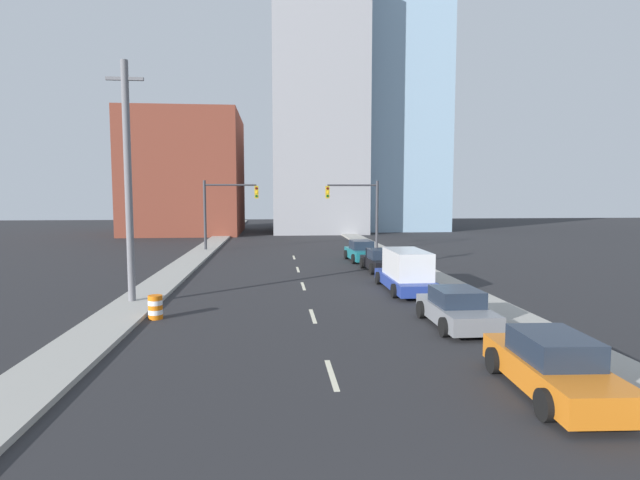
{
  "coord_description": "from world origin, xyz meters",
  "views": [
    {
      "loc": [
        -1.53,
        -3.83,
        4.89
      ],
      "look_at": [
        1.23,
        26.21,
        2.2
      ],
      "focal_mm": 28.0,
      "sensor_mm": 36.0,
      "label": 1
    }
  ],
  "objects_px": {
    "utility_pole_left_mid": "(128,182)",
    "traffic_barrel": "(155,307)",
    "traffic_signal_left": "(221,205)",
    "sedan_orange": "(553,366)",
    "traffic_signal_right": "(362,205)",
    "sedan_black": "(380,261)",
    "box_truck_blue": "(406,272)",
    "sedan_gray": "(456,309)",
    "sedan_teal": "(361,252)"
  },
  "relations": [
    {
      "from": "sedan_orange",
      "to": "traffic_signal_right",
      "type": "bearing_deg",
      "value": 91.4
    },
    {
      "from": "traffic_signal_left",
      "to": "traffic_barrel",
      "type": "distance_m",
      "value": 24.62
    },
    {
      "from": "sedan_gray",
      "to": "sedan_teal",
      "type": "bearing_deg",
      "value": 90.64
    },
    {
      "from": "sedan_gray",
      "to": "box_truck_blue",
      "type": "xyz_separation_m",
      "value": [
        -0.04,
        7.01,
        0.35
      ]
    },
    {
      "from": "utility_pole_left_mid",
      "to": "sedan_black",
      "type": "bearing_deg",
      "value": 33.73
    },
    {
      "from": "sedan_orange",
      "to": "sedan_black",
      "type": "distance_m",
      "value": 20.27
    },
    {
      "from": "traffic_signal_right",
      "to": "sedan_black",
      "type": "height_order",
      "value": "traffic_signal_right"
    },
    {
      "from": "traffic_signal_left",
      "to": "box_truck_blue",
      "type": "xyz_separation_m",
      "value": [
        11.4,
        -19.51,
        -3.06
      ]
    },
    {
      "from": "utility_pole_left_mid",
      "to": "sedan_orange",
      "type": "relative_size",
      "value": 2.22
    },
    {
      "from": "traffic_signal_right",
      "to": "sedan_gray",
      "type": "height_order",
      "value": "traffic_signal_right"
    },
    {
      "from": "traffic_signal_right",
      "to": "sedan_black",
      "type": "distance_m",
      "value": 13.18
    },
    {
      "from": "traffic_signal_right",
      "to": "sedan_teal",
      "type": "bearing_deg",
      "value": -100.28
    },
    {
      "from": "box_truck_blue",
      "to": "traffic_barrel",
      "type": "bearing_deg",
      "value": -157.05
    },
    {
      "from": "utility_pole_left_mid",
      "to": "traffic_barrel",
      "type": "xyz_separation_m",
      "value": [
        1.68,
        -2.82,
        -5.02
      ]
    },
    {
      "from": "sedan_orange",
      "to": "sedan_gray",
      "type": "relative_size",
      "value": 1.11
    },
    {
      "from": "traffic_barrel",
      "to": "traffic_signal_left",
      "type": "bearing_deg",
      "value": 89.83
    },
    {
      "from": "traffic_signal_left",
      "to": "sedan_gray",
      "type": "relative_size",
      "value": 1.43
    },
    {
      "from": "traffic_signal_left",
      "to": "traffic_barrel",
      "type": "bearing_deg",
      "value": -90.17
    },
    {
      "from": "utility_pole_left_mid",
      "to": "box_truck_blue",
      "type": "xyz_separation_m",
      "value": [
        13.14,
        2.03,
        -4.49
      ]
    },
    {
      "from": "box_truck_blue",
      "to": "utility_pole_left_mid",
      "type": "bearing_deg",
      "value": -171.18
    },
    {
      "from": "utility_pole_left_mid",
      "to": "sedan_gray",
      "type": "height_order",
      "value": "utility_pole_left_mid"
    },
    {
      "from": "traffic_barrel",
      "to": "box_truck_blue",
      "type": "xyz_separation_m",
      "value": [
        11.47,
        4.84,
        0.53
      ]
    },
    {
      "from": "traffic_signal_left",
      "to": "utility_pole_left_mid",
      "type": "bearing_deg",
      "value": -94.64
    },
    {
      "from": "utility_pole_left_mid",
      "to": "box_truck_blue",
      "type": "height_order",
      "value": "utility_pole_left_mid"
    },
    {
      "from": "utility_pole_left_mid",
      "to": "sedan_teal",
      "type": "height_order",
      "value": "utility_pole_left_mid"
    },
    {
      "from": "box_truck_blue",
      "to": "sedan_black",
      "type": "distance_m",
      "value": 6.83
    },
    {
      "from": "traffic_barrel",
      "to": "sedan_orange",
      "type": "relative_size",
      "value": 0.2
    },
    {
      "from": "traffic_barrel",
      "to": "sedan_orange",
      "type": "distance_m",
      "value": 14.4
    },
    {
      "from": "traffic_signal_left",
      "to": "box_truck_blue",
      "type": "bearing_deg",
      "value": -59.71
    },
    {
      "from": "traffic_signal_right",
      "to": "sedan_gray",
      "type": "distance_m",
      "value": 26.76
    },
    {
      "from": "traffic_barrel",
      "to": "sedan_gray",
      "type": "bearing_deg",
      "value": -10.64
    },
    {
      "from": "sedan_orange",
      "to": "sedan_black",
      "type": "relative_size",
      "value": 1.1
    },
    {
      "from": "sedan_orange",
      "to": "sedan_black",
      "type": "bearing_deg",
      "value": 93.15
    },
    {
      "from": "traffic_signal_right",
      "to": "utility_pole_left_mid",
      "type": "distance_m",
      "value": 25.88
    },
    {
      "from": "utility_pole_left_mid",
      "to": "sedan_orange",
      "type": "xyz_separation_m",
      "value": [
        13.23,
        -11.42,
        -4.8
      ]
    },
    {
      "from": "traffic_signal_right",
      "to": "utility_pole_left_mid",
      "type": "bearing_deg",
      "value": -123.55
    },
    {
      "from": "utility_pole_left_mid",
      "to": "sedan_gray",
      "type": "bearing_deg",
      "value": -20.69
    },
    {
      "from": "traffic_signal_left",
      "to": "sedan_teal",
      "type": "height_order",
      "value": "traffic_signal_left"
    },
    {
      "from": "sedan_gray",
      "to": "sedan_black",
      "type": "bearing_deg",
      "value": 89.43
    },
    {
      "from": "box_truck_blue",
      "to": "sedan_teal",
      "type": "height_order",
      "value": "box_truck_blue"
    },
    {
      "from": "sedan_black",
      "to": "box_truck_blue",
      "type": "bearing_deg",
      "value": -93.91
    },
    {
      "from": "box_truck_blue",
      "to": "sedan_black",
      "type": "bearing_deg",
      "value": 89.15
    },
    {
      "from": "utility_pole_left_mid",
      "to": "traffic_barrel",
      "type": "height_order",
      "value": "utility_pole_left_mid"
    },
    {
      "from": "traffic_signal_right",
      "to": "utility_pole_left_mid",
      "type": "relative_size",
      "value": 0.58
    },
    {
      "from": "traffic_barrel",
      "to": "sedan_orange",
      "type": "xyz_separation_m",
      "value": [
        11.55,
        -8.6,
        0.22
      ]
    },
    {
      "from": "traffic_signal_left",
      "to": "sedan_gray",
      "type": "distance_m",
      "value": 29.07
    },
    {
      "from": "sedan_black",
      "to": "traffic_barrel",
      "type": "bearing_deg",
      "value": -137.79
    },
    {
      "from": "utility_pole_left_mid",
      "to": "sedan_teal",
      "type": "relative_size",
      "value": 2.42
    },
    {
      "from": "traffic_barrel",
      "to": "box_truck_blue",
      "type": "bearing_deg",
      "value": 22.9
    },
    {
      "from": "traffic_barrel",
      "to": "sedan_teal",
      "type": "relative_size",
      "value": 0.21
    }
  ]
}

